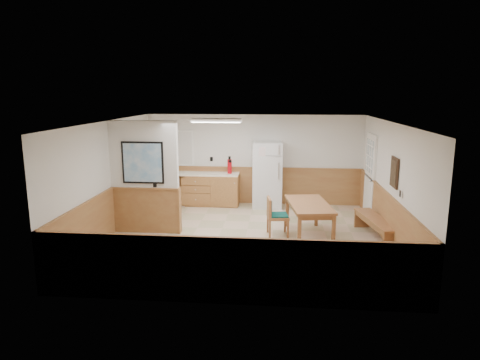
# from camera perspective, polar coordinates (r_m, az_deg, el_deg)

# --- Properties ---
(ground) EXTENTS (6.00, 6.00, 0.00)m
(ground) POSITION_cam_1_polar(r_m,az_deg,el_deg) (9.38, 0.72, -7.67)
(ground) COLOR beige
(ground) RESTS_ON ground
(ceiling) EXTENTS (6.00, 6.00, 0.02)m
(ceiling) POSITION_cam_1_polar(r_m,az_deg,el_deg) (8.87, 0.76, 7.75)
(ceiling) COLOR white
(ceiling) RESTS_ON back_wall
(back_wall) EXTENTS (6.00, 0.02, 2.50)m
(back_wall) POSITION_cam_1_polar(r_m,az_deg,el_deg) (11.99, 1.86, 2.75)
(back_wall) COLOR white
(back_wall) RESTS_ON ground
(right_wall) EXTENTS (0.02, 6.00, 2.50)m
(right_wall) POSITION_cam_1_polar(r_m,az_deg,el_deg) (9.31, 19.48, -0.51)
(right_wall) COLOR white
(right_wall) RESTS_ON ground
(left_wall) EXTENTS (0.02, 6.00, 2.50)m
(left_wall) POSITION_cam_1_polar(r_m,az_deg,el_deg) (9.74, -17.14, 0.16)
(left_wall) COLOR white
(left_wall) RESTS_ON ground
(wainscot_back) EXTENTS (6.00, 0.04, 1.00)m
(wainscot_back) POSITION_cam_1_polar(r_m,az_deg,el_deg) (12.11, 1.84, -0.78)
(wainscot_back) COLOR #A57842
(wainscot_back) RESTS_ON ground
(wainscot_right) EXTENTS (0.04, 6.00, 1.00)m
(wainscot_right) POSITION_cam_1_polar(r_m,az_deg,el_deg) (9.48, 19.06, -4.94)
(wainscot_right) COLOR #A57842
(wainscot_right) RESTS_ON ground
(wainscot_left) EXTENTS (0.04, 6.00, 1.00)m
(wainscot_left) POSITION_cam_1_polar(r_m,az_deg,el_deg) (9.90, -16.77, -4.10)
(wainscot_left) COLOR #A57842
(wainscot_left) RESTS_ON ground
(partition_wall) EXTENTS (1.50, 0.20, 2.50)m
(partition_wall) POSITION_cam_1_polar(r_m,az_deg,el_deg) (9.67, -12.58, 0.21)
(partition_wall) COLOR white
(partition_wall) RESTS_ON ground
(kitchen_counter) EXTENTS (2.20, 0.61, 1.00)m
(kitchen_counter) POSITION_cam_1_polar(r_m,az_deg,el_deg) (11.96, -4.04, -1.15)
(kitchen_counter) COLOR #AE793E
(kitchen_counter) RESTS_ON ground
(exterior_door) EXTENTS (0.07, 1.02, 2.15)m
(exterior_door) POSITION_cam_1_polar(r_m,az_deg,el_deg) (11.15, 16.90, 0.54)
(exterior_door) COLOR white
(exterior_door) RESTS_ON ground
(kitchen_window) EXTENTS (0.80, 0.04, 1.00)m
(kitchen_window) POSITION_cam_1_polar(r_m,az_deg,el_deg) (12.22, -8.03, 4.23)
(kitchen_window) COLOR white
(kitchen_window) RESTS_ON back_wall
(wall_painting) EXTENTS (0.04, 0.50, 0.60)m
(wall_painting) POSITION_cam_1_polar(r_m,az_deg,el_deg) (8.96, 19.86, 0.97)
(wall_painting) COLOR #352215
(wall_painting) RESTS_ON right_wall
(fluorescent_fixture) EXTENTS (1.20, 0.30, 0.09)m
(fluorescent_fixture) POSITION_cam_1_polar(r_m,az_deg,el_deg) (10.25, -3.17, 7.95)
(fluorescent_fixture) COLOR white
(fluorescent_fixture) RESTS_ON ceiling
(refrigerator) EXTENTS (0.83, 0.74, 1.79)m
(refrigerator) POSITION_cam_1_polar(r_m,az_deg,el_deg) (11.67, 3.62, 0.72)
(refrigerator) COLOR white
(refrigerator) RESTS_ON ground
(dining_table) EXTENTS (1.04, 1.73, 0.75)m
(dining_table) POSITION_cam_1_polar(r_m,az_deg,el_deg) (9.37, 9.19, -3.65)
(dining_table) COLOR #AC673F
(dining_table) RESTS_ON ground
(dining_bench) EXTENTS (0.67, 1.77, 0.45)m
(dining_bench) POSITION_cam_1_polar(r_m,az_deg,el_deg) (9.66, 17.70, -5.49)
(dining_bench) COLOR #AC673F
(dining_bench) RESTS_ON ground
(dining_chair) EXTENTS (0.68, 0.51, 0.85)m
(dining_chair) POSITION_cam_1_polar(r_m,az_deg,el_deg) (9.41, 4.53, -4.48)
(dining_chair) COLOR #AC673F
(dining_chair) RESTS_ON ground
(fire_extinguisher) EXTENTS (0.15, 0.15, 0.48)m
(fire_extinguisher) POSITION_cam_1_polar(r_m,az_deg,el_deg) (11.75, -1.40, 1.88)
(fire_extinguisher) COLOR #BB0913
(fire_extinguisher) RESTS_ON kitchen_counter
(soap_bottle) EXTENTS (0.08, 0.08, 0.21)m
(soap_bottle) POSITION_cam_1_polar(r_m,az_deg,el_deg) (11.99, -8.45, 1.44)
(soap_bottle) COLOR #188730
(soap_bottle) RESTS_ON kitchen_counter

